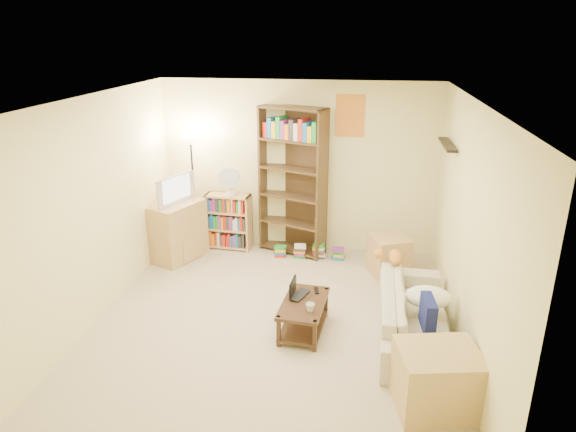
{
  "coord_description": "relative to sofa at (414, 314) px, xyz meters",
  "views": [
    {
      "loc": [
        0.91,
        -4.98,
        3.14
      ],
      "look_at": [
        0.07,
        0.71,
        1.05
      ],
      "focal_mm": 32.0,
      "sensor_mm": 36.0,
      "label": 1
    }
  ],
  "objects": [
    {
      "name": "laptop_screen",
      "position": [
        -1.32,
        0.04,
        0.2
      ],
      "size": [
        0.03,
        0.27,
        0.18
      ],
      "primitive_type": "cube",
      "rotation": [
        0.0,
        0.0,
        -0.09
      ],
      "color": "white",
      "rests_on": "laptop"
    },
    {
      "name": "book_stacks",
      "position": [
        -1.31,
        1.87,
        -0.18
      ],
      "size": [
        1.03,
        0.16,
        0.22
      ],
      "color": "red",
      "rests_on": "ground"
    },
    {
      "name": "end_cabinet",
      "position": [
        0.1,
        -1.12,
        0.02
      ],
      "size": [
        0.79,
        0.7,
        0.57
      ],
      "primitive_type": "cube",
      "rotation": [
        0.0,
        0.0,
        0.2
      ],
      "color": "#DABB6A",
      "rests_on": "ground"
    },
    {
      "name": "side_table",
      "position": [
        -0.21,
        1.51,
        -0.0
      ],
      "size": [
        0.61,
        0.61,
        0.54
      ],
      "primitive_type": "cube",
      "rotation": [
        0.0,
        0.0,
        0.39
      ],
      "color": "#DEBF6C",
      "rests_on": "ground"
    },
    {
      "name": "sofa",
      "position": [
        0.0,
        0.0,
        0.0
      ],
      "size": [
        1.88,
        0.8,
        0.54
      ],
      "primitive_type": "imported",
      "rotation": [
        0.0,
        0.0,
        1.55
      ],
      "color": "beige",
      "rests_on": "ground"
    },
    {
      "name": "tv_stand",
      "position": [
        -3.25,
        1.61,
        0.15
      ],
      "size": [
        0.82,
        0.94,
        0.84
      ],
      "primitive_type": "cube",
      "rotation": [
        0.0,
        0.0,
        -0.41
      ],
      "color": "tan",
      "rests_on": "ground"
    },
    {
      "name": "tv_remote",
      "position": [
        -1.07,
        0.19,
        0.1
      ],
      "size": [
        0.07,
        0.15,
        0.02
      ],
      "primitive_type": "cube",
      "rotation": [
        0.0,
        0.0,
        0.21
      ],
      "color": "black",
      "rests_on": "coffee_table"
    },
    {
      "name": "television",
      "position": [
        -3.25,
        1.61,
        0.77
      ],
      "size": [
        0.77,
        0.6,
        0.41
      ],
      "primitive_type": "imported",
      "rotation": [
        0.0,
        0.0,
        1.17
      ],
      "color": "black",
      "rests_on": "tv_stand"
    },
    {
      "name": "desk_fan",
      "position": [
        -2.53,
        2.02,
        0.81
      ],
      "size": [
        0.3,
        0.17,
        0.43
      ],
      "color": "silver",
      "rests_on": "short_bookshelf"
    },
    {
      "name": "short_bookshelf",
      "position": [
        -2.57,
        2.07,
        0.15
      ],
      "size": [
        0.68,
        0.32,
        0.85
      ],
      "rotation": [
        0.0,
        0.0,
        -0.08
      ],
      "color": "tan",
      "rests_on": "ground"
    },
    {
      "name": "tall_bookshelf",
      "position": [
        -1.61,
        2.07,
        0.87
      ],
      "size": [
        1.02,
        0.65,
        2.16
      ],
      "rotation": [
        0.0,
        0.0,
        -0.37
      ],
      "color": "#46301B",
      "rests_on": "ground"
    },
    {
      "name": "cream_blanket",
      "position": [
        0.13,
        0.04,
        0.19
      ],
      "size": [
        0.5,
        0.36,
        0.21
      ],
      "primitive_type": "ellipsoid",
      "color": "white",
      "rests_on": "sofa"
    },
    {
      "name": "tabby_cat",
      "position": [
        -0.22,
        0.72,
        0.34
      ],
      "size": [
        0.42,
        0.16,
        0.15
      ],
      "color": "orange",
      "rests_on": "sofa"
    },
    {
      "name": "mug",
      "position": [
        -1.1,
        -0.26,
        0.13
      ],
      "size": [
        0.14,
        0.14,
        0.09
      ],
      "primitive_type": "imported",
      "rotation": [
        0.0,
        0.0,
        0.25
      ],
      "color": "silver",
      "rests_on": "coffee_table"
    },
    {
      "name": "coffee_table",
      "position": [
        -1.19,
        -0.07,
        -0.05
      ],
      "size": [
        0.52,
        0.85,
        0.36
      ],
      "rotation": [
        0.0,
        0.0,
        -0.09
      ],
      "color": "#3B2916",
      "rests_on": "ground"
    },
    {
      "name": "room",
      "position": [
        -1.55,
        0.02,
        1.35
      ],
      "size": [
        4.5,
        4.54,
        2.52
      ],
      "color": "#C9B396",
      "rests_on": "ground"
    },
    {
      "name": "navy_pillow",
      "position": [
        0.08,
        -0.4,
        0.25
      ],
      "size": [
        0.13,
        0.36,
        0.32
      ],
      "primitive_type": "cube",
      "rotation": [
        0.0,
        0.0,
        1.65
      ],
      "color": "navy",
      "rests_on": "sofa"
    },
    {
      "name": "floor_lamp",
      "position": [
        -3.04,
        1.91,
        1.12
      ],
      "size": [
        0.29,
        0.29,
        1.74
      ],
      "color": "black",
      "rests_on": "ground"
    },
    {
      "name": "laptop",
      "position": [
        -1.21,
        0.03,
        0.1
      ],
      "size": [
        0.43,
        0.39,
        0.02
      ],
      "primitive_type": "imported",
      "rotation": [
        0.0,
        0.0,
        1.21
      ],
      "color": "black",
      "rests_on": "coffee_table"
    }
  ]
}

